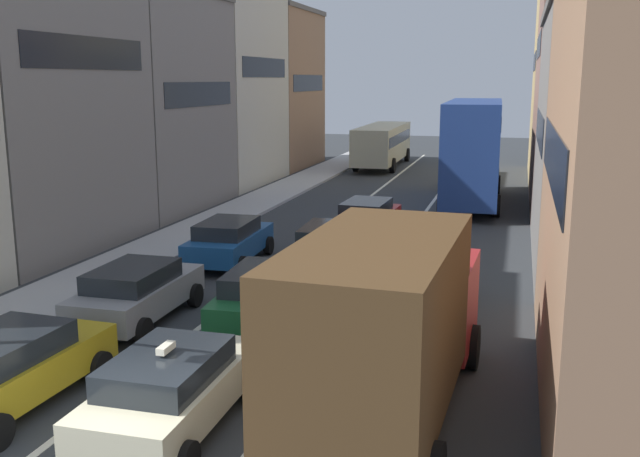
% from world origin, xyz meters
% --- Properties ---
extents(sidewalk_left, '(2.60, 64.00, 0.14)m').
position_xyz_m(sidewalk_left, '(-6.70, 20.00, 0.07)').
color(sidewalk_left, '#B3B3B3').
rests_on(sidewalk_left, ground).
extents(lane_stripe_left, '(0.16, 60.00, 0.01)m').
position_xyz_m(lane_stripe_left, '(-1.70, 20.00, 0.01)').
color(lane_stripe_left, silver).
rests_on(lane_stripe_left, ground).
extents(lane_stripe_right, '(0.16, 60.00, 0.01)m').
position_xyz_m(lane_stripe_right, '(1.70, 20.00, 0.01)').
color(lane_stripe_right, silver).
rests_on(lane_stripe_right, ground).
extents(building_row_left, '(7.20, 43.90, 13.37)m').
position_xyz_m(building_row_left, '(-12.00, 21.21, 6.06)').
color(building_row_left, beige).
rests_on(building_row_left, ground).
extents(building_row_right, '(7.20, 43.90, 14.12)m').
position_xyz_m(building_row_right, '(9.90, 24.37, 5.87)').
color(building_row_right, tan).
rests_on(building_row_right, ground).
extents(removalist_box_truck, '(2.95, 7.79, 3.58)m').
position_xyz_m(removalist_box_truck, '(3.69, 3.19, 1.97)').
color(removalist_box_truck, '#A51E1E').
rests_on(removalist_box_truck, ground).
extents(taxi_centre_lane_front, '(2.10, 4.32, 1.66)m').
position_xyz_m(taxi_centre_lane_front, '(0.13, 1.84, 0.80)').
color(taxi_centre_lane_front, beige).
rests_on(taxi_centre_lane_front, ground).
extents(sedan_left_lane_front, '(2.19, 4.36, 1.49)m').
position_xyz_m(sedan_left_lane_front, '(-3.25, 1.87, 0.80)').
color(sedan_left_lane_front, '#B29319').
rests_on(sedan_left_lane_front, ground).
extents(sedan_centre_lane_second, '(2.28, 4.41, 1.49)m').
position_xyz_m(sedan_centre_lane_second, '(-0.19, 7.54, 0.80)').
color(sedan_centre_lane_second, '#19592D').
rests_on(sedan_centre_lane_second, ground).
extents(wagon_left_lane_second, '(2.11, 4.33, 1.49)m').
position_xyz_m(wagon_left_lane_second, '(-3.44, 6.89, 0.80)').
color(wagon_left_lane_second, gray).
rests_on(wagon_left_lane_second, ground).
extents(hatchback_centre_lane_third, '(2.19, 4.36, 1.49)m').
position_xyz_m(hatchback_centre_lane_third, '(-0.00, 13.18, 0.80)').
color(hatchback_centre_lane_third, silver).
rests_on(hatchback_centre_lane_third, ground).
extents(sedan_left_lane_third, '(2.22, 4.38, 1.49)m').
position_xyz_m(sedan_left_lane_third, '(-3.46, 13.03, 0.80)').
color(sedan_left_lane_third, '#194C8C').
rests_on(sedan_left_lane_third, ground).
extents(coupe_centre_lane_fourth, '(2.21, 4.37, 1.49)m').
position_xyz_m(coupe_centre_lane_fourth, '(0.19, 18.17, 0.80)').
color(coupe_centre_lane_fourth, '#A51E1E').
rests_on(coupe_centre_lane_fourth, ground).
extents(sedan_right_lane_behind_truck, '(2.17, 4.36, 1.49)m').
position_xyz_m(sedan_right_lane_behind_truck, '(3.31, 10.22, 0.80)').
color(sedan_right_lane_behind_truck, '#759EB7').
rests_on(sedan_right_lane_behind_truck, ground).
extents(bus_mid_queue_primary, '(3.03, 10.57, 5.06)m').
position_xyz_m(bus_mid_queue_primary, '(3.59, 27.06, 2.83)').
color(bus_mid_queue_primary, navy).
rests_on(bus_mid_queue_primary, ground).
extents(bus_far_queue_secondary, '(2.93, 10.54, 2.90)m').
position_xyz_m(bus_far_queue_secondary, '(-3.54, 41.12, 1.76)').
color(bus_far_queue_secondary, '#BFB793').
rests_on(bus_far_queue_secondary, ground).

